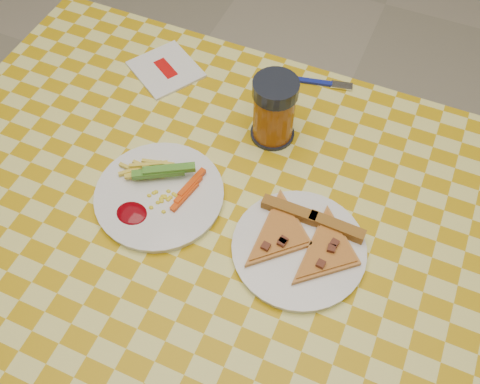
{
  "coord_description": "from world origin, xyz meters",
  "views": [
    {
      "loc": [
        0.22,
        -0.45,
        1.59
      ],
      "look_at": [
        0.0,
        0.05,
        0.78
      ],
      "focal_mm": 40.0,
      "sensor_mm": 36.0,
      "label": 1
    }
  ],
  "objects_px": {
    "plate_left": "(160,196)",
    "plate_right": "(299,249)",
    "table": "(229,239)",
    "drink_glass": "(274,111)"
  },
  "relations": [
    {
      "from": "table",
      "to": "drink_glass",
      "type": "bearing_deg",
      "value": 90.09
    },
    {
      "from": "plate_left",
      "to": "plate_right",
      "type": "relative_size",
      "value": 1.02
    },
    {
      "from": "plate_left",
      "to": "drink_glass",
      "type": "distance_m",
      "value": 0.27
    },
    {
      "from": "table",
      "to": "plate_right",
      "type": "distance_m",
      "value": 0.16
    },
    {
      "from": "plate_right",
      "to": "drink_glass",
      "type": "height_order",
      "value": "drink_glass"
    },
    {
      "from": "table",
      "to": "plate_left",
      "type": "distance_m",
      "value": 0.16
    },
    {
      "from": "plate_left",
      "to": "drink_glass",
      "type": "bearing_deg",
      "value": 58.89
    },
    {
      "from": "plate_right",
      "to": "table",
      "type": "bearing_deg",
      "value": 175.89
    },
    {
      "from": "table",
      "to": "plate_left",
      "type": "xyz_separation_m",
      "value": [
        -0.14,
        -0.01,
        0.08
      ]
    },
    {
      "from": "plate_left",
      "to": "plate_right",
      "type": "distance_m",
      "value": 0.28
    }
  ]
}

